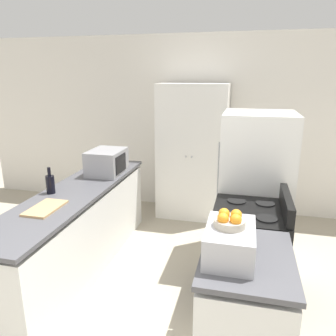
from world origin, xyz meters
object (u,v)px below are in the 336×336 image
object	(u,v)px
pantry_cabinet	(192,152)
fruit_bowl	(230,220)
wine_bottle	(50,184)
toaster_oven	(230,242)
microwave	(107,162)
refrigerator	(255,188)
stove	(247,254)

from	to	relation	value
pantry_cabinet	fruit_bowl	size ratio (longest dim) A/B	9.52
pantry_cabinet	wine_bottle	world-z (taller)	pantry_cabinet
toaster_oven	fruit_bowl	bearing A→B (deg)	129.68
wine_bottle	microwave	bearing A→B (deg)	70.78
wine_bottle	refrigerator	bearing A→B (deg)	22.26
refrigerator	microwave	size ratio (longest dim) A/B	3.46
wine_bottle	fruit_bowl	bearing A→B (deg)	-23.44
refrigerator	microwave	xyz separation A→B (m)	(-1.71, -0.05, 0.21)
refrigerator	fruit_bowl	bearing A→B (deg)	-97.01
stove	microwave	distance (m)	1.91
stove	refrigerator	distance (m)	0.86
refrigerator	wine_bottle	world-z (taller)	refrigerator
pantry_cabinet	refrigerator	size ratio (longest dim) A/B	1.16
microwave	toaster_oven	distance (m)	2.18
stove	pantry_cabinet	bearing A→B (deg)	114.45
stove	toaster_oven	bearing A→B (deg)	-99.59
microwave	wine_bottle	xyz separation A→B (m)	(-0.27, -0.77, -0.04)
toaster_oven	fruit_bowl	xyz separation A→B (m)	(-0.01, 0.01, 0.15)
stove	toaster_oven	xyz separation A→B (m)	(-0.14, -0.82, 0.54)
stove	refrigerator	bearing A→B (deg)	86.44
wine_bottle	fruit_bowl	world-z (taller)	fruit_bowl
pantry_cabinet	stove	size ratio (longest dim) A/B	1.83
stove	refrigerator	size ratio (longest dim) A/B	0.63
toaster_oven	pantry_cabinet	bearing A→B (deg)	104.56
microwave	fruit_bowl	xyz separation A→B (m)	(1.52, -1.54, 0.11)
fruit_bowl	stove	bearing A→B (deg)	79.76
pantry_cabinet	stove	xyz separation A→B (m)	(0.82, -1.81, -0.51)
stove	microwave	world-z (taller)	microwave
fruit_bowl	refrigerator	bearing A→B (deg)	82.99
pantry_cabinet	toaster_oven	bearing A→B (deg)	-75.44
microwave	pantry_cabinet	bearing A→B (deg)	51.94
stove	refrigerator	xyz separation A→B (m)	(0.05, 0.77, 0.37)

